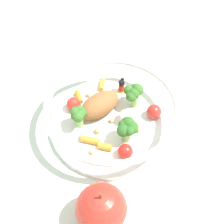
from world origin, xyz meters
TOP-DOWN VIEW (x-y plane):
  - ground_plane at (0.00, 0.00)m, footprint 2.40×2.40m
  - food_container at (-0.00, -0.00)m, footprint 0.25×0.25m
  - loose_apple at (0.14, 0.12)m, footprint 0.08×0.08m
  - folded_napkin at (-0.24, -0.13)m, footprint 0.10×0.11m

SIDE VIEW (x-z plane):
  - ground_plane at x=0.00m, z-range 0.00..0.00m
  - folded_napkin at x=-0.24m, z-range 0.00..0.01m
  - food_container at x=0.00m, z-range 0.00..0.07m
  - loose_apple at x=0.14m, z-range -0.01..0.09m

